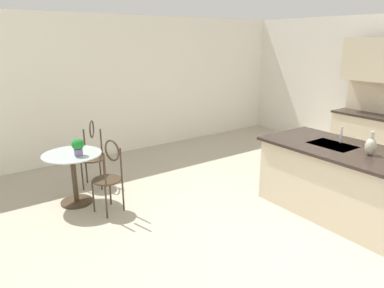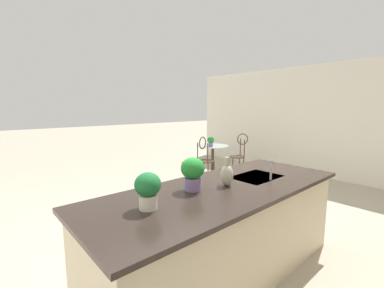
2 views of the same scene
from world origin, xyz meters
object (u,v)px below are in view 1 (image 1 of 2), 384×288
(chair_near_window, at_px, (92,151))
(potted_plant_on_table, at_px, (78,146))
(bistro_table, at_px, (74,174))
(vase_on_counter, at_px, (371,146))
(chair_by_island, at_px, (109,173))

(chair_near_window, bearing_deg, potted_plant_on_table, -33.23)
(bistro_table, xyz_separation_m, chair_near_window, (-0.47, 0.45, 0.13))
(chair_near_window, distance_m, vase_on_counter, 3.92)
(bistro_table, bearing_deg, vase_on_counter, 45.82)
(chair_by_island, relative_size, potted_plant_on_table, 4.42)
(chair_by_island, bearing_deg, potted_plant_on_table, -151.71)
(chair_by_island, bearing_deg, chair_near_window, 171.57)
(chair_by_island, xyz_separation_m, vase_on_counter, (2.10, 2.45, 0.46))
(potted_plant_on_table, xyz_separation_m, vase_on_counter, (2.54, 2.69, 0.16))
(chair_near_window, relative_size, vase_on_counter, 3.62)
(bistro_table, bearing_deg, chair_by_island, 27.28)
(bistro_table, relative_size, potted_plant_on_table, 3.40)
(vase_on_counter, bearing_deg, bistro_table, -134.18)
(potted_plant_on_table, bearing_deg, bistro_table, -156.35)
(chair_near_window, bearing_deg, vase_on_counter, 36.22)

